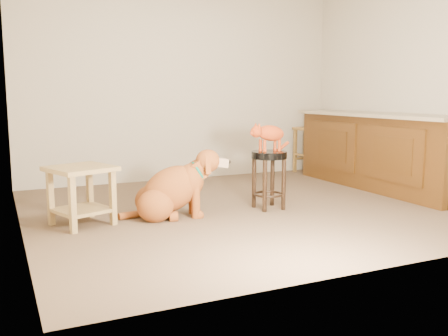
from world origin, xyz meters
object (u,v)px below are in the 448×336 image
wood_stool (309,149)px  golden_retriever (172,191)px  tabby_kitten (268,134)px  padded_stool (269,168)px  side_table (81,187)px

wood_stool → golden_retriever: bearing=-147.7°
tabby_kitten → golden_retriever: bearing=175.3°
padded_stool → tabby_kitten: 0.35m
side_table → golden_retriever: bearing=-4.8°
padded_stool → side_table: padded_stool is taller
side_table → golden_retriever: 0.84m
padded_stool → wood_stool: (1.73, 1.81, -0.07)m
padded_stool → side_table: (-1.85, 0.14, -0.07)m
padded_stool → side_table: size_ratio=0.90×
padded_stool → tabby_kitten: (-0.01, 0.00, 0.35)m
padded_stool → tabby_kitten: bearing=175.1°
padded_stool → golden_retriever: 1.04m
tabby_kitten → wood_stool: bearing=45.2°
golden_retriever → wood_stool: bearing=43.3°
padded_stool → golden_retriever: (-1.02, 0.07, -0.16)m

